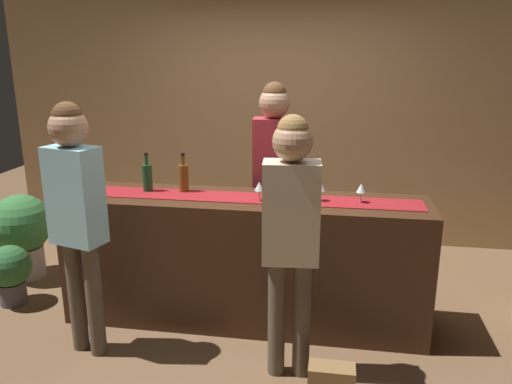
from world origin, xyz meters
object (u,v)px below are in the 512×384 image
Objects in this scene: wine_bottle_green at (147,177)px; potted_plant_tall at (22,230)px; wine_bottle_amber at (184,177)px; customer_sipping at (291,222)px; wine_bottle_clear at (288,185)px; handbag at (331,382)px; bartender at (274,163)px; wine_glass_far_end at (259,187)px; wine_glass_near_customer at (321,187)px; customer_browsing at (76,204)px; wine_glass_mid_counter at (361,189)px; potted_plant_small at (10,271)px.

wine_bottle_green is 1.57m from potted_plant_tall.
customer_sipping is (0.89, -0.73, -0.06)m from wine_bottle_amber.
wine_bottle_clear reaches higher than handbag.
bartender is 1.83m from handbag.
bartender is 2.39m from potted_plant_tall.
wine_glass_far_end is (0.88, -0.12, -0.01)m from wine_bottle_green.
wine_bottle_green is 2.10× the size of wine_glass_far_end.
customer_browsing reaches higher than wine_glass_near_customer.
wine_glass_far_end is at bearing -166.13° from wine_bottle_clear.
bartender reaches higher than potted_plant_tall.
customer_browsing is (-1.32, -0.59, -0.02)m from wine_bottle_clear.
wine_bottle_green is at bearing 177.28° from wine_glass_near_customer.
wine_glass_mid_counter is at bearing 79.76° from handbag.
wine_bottle_clear is 0.64m from customer_sipping.
potted_plant_small is 1.81× the size of handbag.
handbag is at bearing -66.54° from wine_bottle_clear.
wine_bottle_amber is 2.10× the size of wine_glass_far_end.
customer_sipping is at bearing -123.95° from wine_glass_mid_counter.
wine_glass_mid_counter is at bearing -3.65° from wine_bottle_amber.
wine_bottle_clear is 0.39× the size of potted_plant_tall.
wine_bottle_green is 0.18× the size of customer_sipping.
wine_glass_near_customer is 0.09× the size of customer_sipping.
customer_sipping reaches higher than potted_plant_small.
customer_sipping reaches higher than wine_bottle_amber.
wine_glass_near_customer is 1.67m from customer_browsing.
customer_browsing reaches higher than potted_plant_small.
customer_browsing is at bearing -154.10° from wine_glass_far_end.
wine_bottle_amber is 1.05m from wine_glass_near_customer.
potted_plant_small is (0.20, -0.50, -0.16)m from potted_plant_tall.
wine_bottle_amber reaches higher than wine_glass_near_customer.
potted_plant_tall is (-2.99, 0.43, -0.64)m from wine_glass_mid_counter.
wine_glass_mid_counter is at bearing 50.98° from customer_sipping.
bartender reaches higher than customer_sipping.
wine_glass_far_end is 2.41m from potted_plant_tall.
handbag is (0.13, -0.85, -0.98)m from wine_glass_near_customer.
customer_browsing is 1.67m from potted_plant_tall.
customer_sipping is 2.53m from potted_plant_small.
handbag is (0.56, -0.79, -0.98)m from wine_glass_far_end.
wine_glass_mid_counter is at bearing 2.17° from wine_bottle_clear.
wine_glass_far_end is at bearing 110.97° from customer_sipping.
wine_glass_far_end is 0.08× the size of customer_browsing.
wine_bottle_clear is at bearing -178.14° from wine_glass_near_customer.
wine_glass_near_customer is 1.30m from handbag.
wine_bottle_clear is 0.81m from wine_bottle_amber.
wine_bottle_amber reaches higher than wine_glass_mid_counter.
wine_glass_far_end is 0.28× the size of potted_plant_small.
wine_glass_near_customer is 2.81m from potted_plant_tall.
wine_bottle_clear is 2.10× the size of wine_glass_far_end.
customer_sipping is 1.00m from handbag.
potted_plant_tall is 1.55× the size of potted_plant_small.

